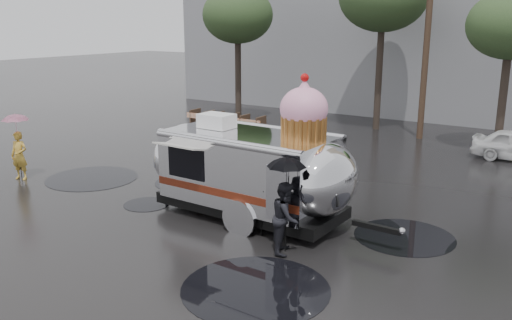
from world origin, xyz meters
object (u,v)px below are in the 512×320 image
Objects in this scene: airstream_trailer at (253,167)px; tripod at (271,208)px; person_left at (19,156)px; person_right at (286,217)px.

airstream_trailer is 1.65m from tripod.
airstream_trailer is 5.68× the size of tripod.
tripod is at bearing -36.95° from airstream_trailer.
airstream_trailer is 4.64× the size of person_left.
tripod is at bearing 31.78° from person_right.
airstream_trailer is at bearing -9.28° from person_left.
airstream_trailer reaches higher than person_left.
person_right is (1.92, -1.48, -0.59)m from airstream_trailer.
tripod is (-0.74, 0.54, -0.08)m from person_right.
person_left reaches higher than tripod.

